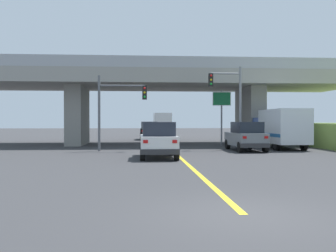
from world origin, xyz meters
TOP-DOWN VIEW (x-y plane):
  - ground at (0.00, 26.51)m, footprint 160.00×160.00m
  - overpass_bridge at (0.00, 26.51)m, footprint 33.59×9.24m
  - lane_divider_stripe at (0.00, 11.93)m, footprint 0.20×23.86m
  - suv_lead at (-1.25, 13.32)m, footprint 2.04×4.30m
  - suv_crossing at (5.10, 18.17)m, footprint 2.03×4.58m
  - box_truck at (8.33, 20.27)m, footprint 2.33×6.94m
  - sedan_oncoming at (-1.25, 35.23)m, footprint 2.02×4.80m
  - traffic_signal_nearside at (4.35, 19.66)m, footprint 2.45×0.36m
  - traffic_signal_farside at (-3.92, 18.71)m, footprint 3.39×0.36m
  - highway_sign at (4.62, 23.94)m, footprint 1.55×0.17m
  - semi_truck_distant at (0.87, 46.55)m, footprint 2.33×7.45m

SIDE VIEW (x-z plane):
  - ground at x=0.00m, z-range 0.00..0.00m
  - lane_divider_stripe at x=0.00m, z-range 0.00..0.01m
  - suv_lead at x=-1.25m, z-range 0.00..2.02m
  - suv_crossing at x=5.10m, z-range 0.00..2.02m
  - sedan_oncoming at x=-1.25m, z-range 0.01..2.03m
  - box_truck at x=8.33m, z-range 0.09..3.04m
  - semi_truck_distant at x=0.87m, z-range 0.08..3.27m
  - traffic_signal_farside at x=-3.92m, z-range 0.72..5.95m
  - highway_sign at x=4.62m, z-range 1.10..5.80m
  - traffic_signal_nearside at x=4.35m, z-range 0.84..6.92m
  - overpass_bridge at x=0.00m, z-range 1.60..8.80m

